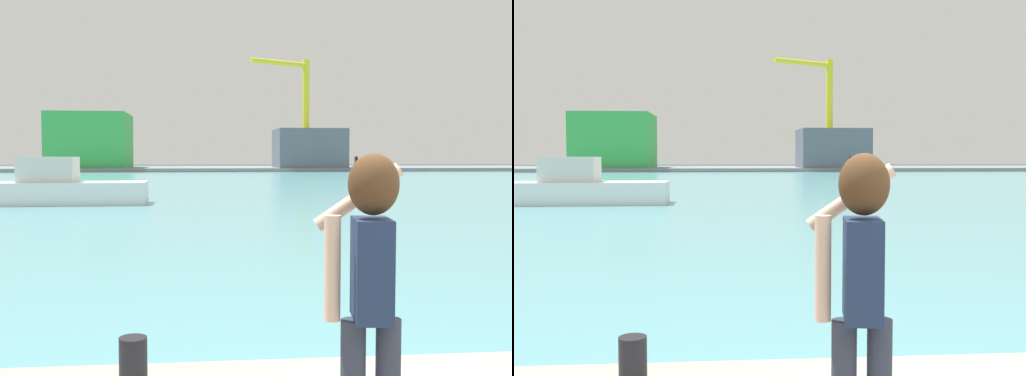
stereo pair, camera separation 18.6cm
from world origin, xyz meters
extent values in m
plane|color=#334751|center=(0.00, 50.00, 0.00)|extent=(220.00, 220.00, 0.00)
cube|color=#599EA8|center=(0.00, 52.00, 0.01)|extent=(140.00, 100.00, 0.02)
cube|color=gray|center=(0.00, 92.00, 0.27)|extent=(140.00, 20.00, 0.54)
cube|color=#1E2D4C|center=(-0.95, 0.22, 1.66)|extent=(0.25, 0.36, 0.56)
sphere|color=#E0B293|center=(-0.95, 0.22, 2.12)|extent=(0.22, 0.22, 0.22)
ellipsoid|color=#472D19|center=(-0.95, 0.20, 2.13)|extent=(0.28, 0.26, 0.34)
cylinder|color=#E0B293|center=(-1.17, 0.22, 1.67)|extent=(0.09, 0.09, 0.58)
cylinder|color=#E0B293|center=(-0.97, 0.44, 2.04)|extent=(0.53, 0.16, 0.40)
cube|color=black|center=(-0.96, 0.56, 2.21)|extent=(0.02, 0.07, 0.14)
cylinder|color=black|center=(-2.39, 1.44, 0.75)|extent=(0.21, 0.21, 0.39)
cube|color=white|center=(-7.90, 26.01, 0.54)|extent=(7.23, 2.56, 1.04)
cube|color=silver|center=(-8.81, 26.01, 1.65)|extent=(2.54, 1.91, 1.18)
cube|color=green|center=(-17.64, 89.41, 4.55)|extent=(11.23, 12.25, 8.02)
cube|color=slate|center=(14.91, 87.10, 3.41)|extent=(10.10, 9.19, 5.75)
cylinder|color=yellow|center=(14.11, 85.33, 8.43)|extent=(1.00, 1.00, 15.79)
cylinder|color=yellow|center=(9.87, 83.20, 15.53)|extent=(8.78, 4.89, 0.70)
camera|label=1|loc=(-1.91, -3.01, 2.28)|focal=42.51mm
camera|label=2|loc=(-1.72, -3.03, 2.28)|focal=42.51mm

